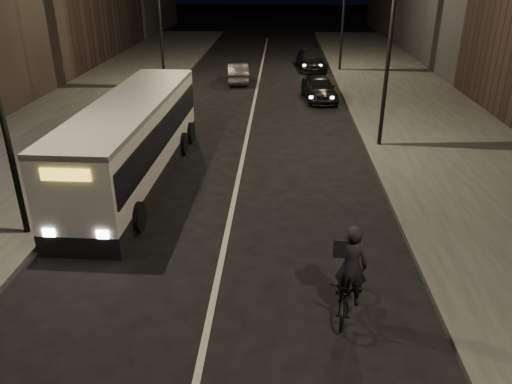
# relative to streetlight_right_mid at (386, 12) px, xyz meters

# --- Properties ---
(ground) EXTENTS (180.00, 180.00, 0.00)m
(ground) POSITION_rel_streetlight_right_mid_xyz_m (-5.33, -12.00, -5.36)
(ground) COLOR black
(ground) RESTS_ON ground
(sidewalk_right) EXTENTS (7.00, 70.00, 0.16)m
(sidewalk_right) POSITION_rel_streetlight_right_mid_xyz_m (3.17, 2.00, -5.28)
(sidewalk_right) COLOR #333331
(sidewalk_right) RESTS_ON ground
(sidewalk_left) EXTENTS (7.00, 70.00, 0.16)m
(sidewalk_left) POSITION_rel_streetlight_right_mid_xyz_m (-13.83, 2.00, -5.28)
(sidewalk_left) COLOR #333331
(sidewalk_left) RESTS_ON ground
(streetlight_right_mid) EXTENTS (1.20, 0.44, 8.12)m
(streetlight_right_mid) POSITION_rel_streetlight_right_mid_xyz_m (0.00, 0.00, 0.00)
(streetlight_right_mid) COLOR black
(streetlight_right_mid) RESTS_ON sidewalk_right
(city_bus) EXTENTS (2.68, 10.68, 2.86)m
(city_bus) POSITION_rel_streetlight_right_mid_xyz_m (-8.93, -3.78, -3.80)
(city_bus) COLOR silver
(city_bus) RESTS_ON ground
(cyclist_on_bicycle) EXTENTS (1.08, 2.05, 2.25)m
(cyclist_on_bicycle) POSITION_rel_streetlight_right_mid_xyz_m (-2.34, -10.96, -4.61)
(cyclist_on_bicycle) COLOR black
(cyclist_on_bicycle) RESTS_ON ground
(car_near) EXTENTS (2.09, 4.16, 1.36)m
(car_near) POSITION_rel_streetlight_right_mid_xyz_m (-1.73, 7.84, -4.68)
(car_near) COLOR black
(car_near) RESTS_ON ground
(car_mid) EXTENTS (1.67, 3.82, 1.22)m
(car_mid) POSITION_rel_streetlight_right_mid_xyz_m (-6.63, 12.23, -4.75)
(car_mid) COLOR #3B3A3D
(car_mid) RESTS_ON ground
(car_far) EXTENTS (2.30, 4.72, 1.32)m
(car_far) POSITION_rel_streetlight_right_mid_xyz_m (-1.73, 16.79, -4.70)
(car_far) COLOR black
(car_far) RESTS_ON ground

